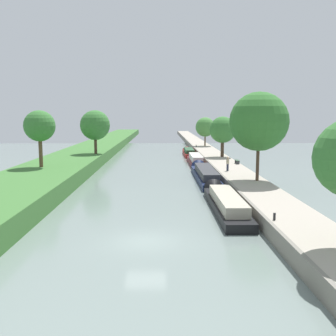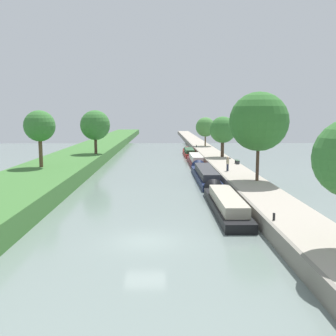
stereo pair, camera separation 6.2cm
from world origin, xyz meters
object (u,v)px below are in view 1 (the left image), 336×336
(mooring_bollard_far, at_px, (196,146))
(park_bench, at_px, (237,161))
(narrowboat_navy, at_px, (205,174))
(narrowboat_maroon, at_px, (195,160))
(narrowboat_red, at_px, (189,152))
(narrowboat_black, at_px, (224,202))
(mooring_bollard_near, at_px, (274,217))
(person_walking, at_px, (228,163))

(mooring_bollard_far, relative_size, park_bench, 0.30)
(narrowboat_navy, height_order, narrowboat_maroon, narrowboat_maroon)
(narrowboat_red, bearing_deg, mooring_bollard_far, 69.58)
(narrowboat_black, bearing_deg, mooring_bollard_near, -75.37)
(mooring_bollard_near, bearing_deg, narrowboat_red, 92.20)
(narrowboat_maroon, distance_m, person_walking, 15.17)
(narrowboat_red, bearing_deg, park_bench, -76.51)
(narrowboat_navy, xyz_separation_m, person_walking, (2.59, -0.75, 1.34))
(narrowboat_black, xyz_separation_m, person_walking, (2.63, 13.84, 1.37))
(narrowboat_black, distance_m, narrowboat_maroon, 28.75)
(narrowboat_navy, distance_m, mooring_bollard_far, 31.81)
(person_walking, bearing_deg, narrowboat_maroon, 99.44)
(narrowboat_navy, relative_size, mooring_bollard_near, 35.05)
(mooring_bollard_far, xyz_separation_m, park_bench, (3.14, -25.90, 0.12))
(narrowboat_maroon, distance_m, mooring_bollard_far, 17.69)
(narrowboat_red, distance_m, park_bench, 21.48)
(narrowboat_maroon, xyz_separation_m, mooring_bollard_near, (1.77, -36.09, 0.69))
(narrowboat_black, distance_m, mooring_bollard_near, 7.62)
(person_walking, bearing_deg, park_bench, 69.83)
(person_walking, height_order, mooring_bollard_near, person_walking)
(narrowboat_black, xyz_separation_m, narrowboat_maroon, (0.15, 28.75, 0.03))
(park_bench, bearing_deg, mooring_bollard_far, 96.90)
(narrowboat_black, distance_m, narrowboat_red, 41.31)
(park_bench, bearing_deg, narrowboat_navy, -130.61)
(person_walking, bearing_deg, narrowboat_black, -100.76)
(person_walking, distance_m, mooring_bollard_far, 32.51)
(narrowboat_navy, distance_m, mooring_bollard_near, 22.02)
(narrowboat_red, xyz_separation_m, park_bench, (5.01, -20.87, 0.88))
(person_walking, bearing_deg, mooring_bollard_near, -91.93)
(mooring_bollard_far, bearing_deg, narrowboat_red, -110.42)
(narrowboat_maroon, height_order, person_walking, person_walking)
(narrowboat_black, height_order, mooring_bollard_near, mooring_bollard_near)
(narrowboat_maroon, distance_m, narrowboat_red, 12.56)
(narrowboat_red, bearing_deg, narrowboat_black, -90.06)
(mooring_bollard_near, relative_size, park_bench, 0.30)
(mooring_bollard_far, bearing_deg, mooring_bollard_near, -90.00)
(narrowboat_navy, distance_m, person_walking, 3.01)
(narrowboat_maroon, xyz_separation_m, person_walking, (2.48, -14.91, 1.33))
(narrowboat_red, relative_size, park_bench, 7.28)
(narrowboat_black, height_order, narrowboat_navy, narrowboat_navy)
(person_walking, bearing_deg, mooring_bollard_far, 91.26)
(narrowboat_navy, bearing_deg, narrowboat_black, -90.15)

